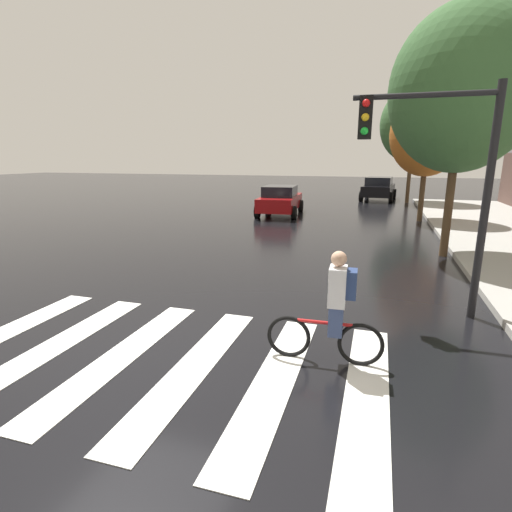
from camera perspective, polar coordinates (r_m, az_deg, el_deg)
The scene contains 9 objects.
ground_plane at distance 6.44m, azimuth -15.79°, elevation -13.88°, with size 120.00×120.00×0.00m, color black.
crosswalk_stripes at distance 6.32m, azimuth -13.90°, elevation -14.25°, with size 6.58×3.96×0.01m.
sedan_mid at distance 21.06m, azimuth 3.48°, elevation 8.00°, with size 2.29×4.49×1.51m.
sedan_far at distance 29.79m, azimuth 17.11°, elevation 9.24°, with size 2.53×4.79×1.60m.
cyclist at distance 5.87m, azimuth 11.08°, elevation -7.36°, with size 1.71×0.37×1.69m.
traffic_light_near at distance 8.02m, azimuth 24.73°, elevation 12.07°, with size 2.47×0.28×4.20m.
street_tree_near at distance 13.35m, azimuth 27.35°, elevation 20.32°, with size 3.97×3.97×7.06m.
street_tree_mid at distance 20.32m, azimuth 23.32°, elevation 15.72°, with size 3.30×3.30×5.88m.
street_tree_far at distance 28.39m, azimuth 21.59°, elevation 17.10°, with size 4.14×4.14×7.36m.
Camera 1 is at (3.22, -4.73, 2.95)m, focal length 28.03 mm.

